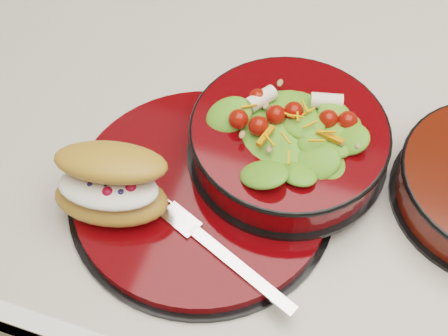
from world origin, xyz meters
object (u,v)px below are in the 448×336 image
(croissant, at_px, (111,184))
(salad_bowl, at_px, (289,135))
(dinner_plate, at_px, (203,192))
(island_counter, at_px, (321,281))
(fork, at_px, (222,254))

(croissant, bearing_deg, salad_bowl, 26.92)
(dinner_plate, distance_m, croissant, 0.11)
(dinner_plate, relative_size, croissant, 2.25)
(island_counter, xyz_separation_m, dinner_plate, (-0.16, -0.16, 0.46))
(salad_bowl, height_order, fork, salad_bowl)
(island_counter, distance_m, fork, 0.53)
(dinner_plate, distance_m, salad_bowl, 0.12)
(salad_bowl, bearing_deg, dinner_plate, -135.58)
(dinner_plate, xyz_separation_m, fork, (0.05, -0.07, 0.01))
(croissant, bearing_deg, island_counter, 29.60)
(croissant, distance_m, fork, 0.14)
(salad_bowl, xyz_separation_m, croissant, (-0.16, -0.13, 0.00))
(dinner_plate, xyz_separation_m, salad_bowl, (0.08, 0.08, 0.05))
(island_counter, height_order, dinner_plate, dinner_plate)
(dinner_plate, height_order, croissant, croissant)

